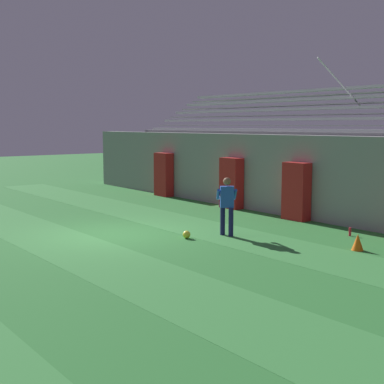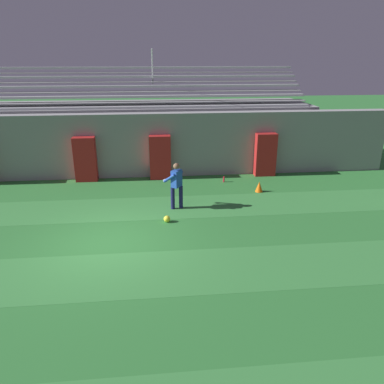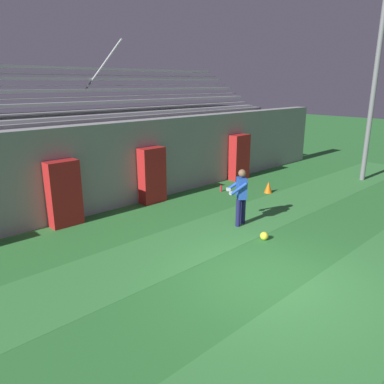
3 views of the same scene
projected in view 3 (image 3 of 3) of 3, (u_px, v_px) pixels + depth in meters
ground_plane at (267, 280)px, 7.94m from camera, size 80.00×80.00×0.00m
turf_stripe_mid at (346, 314)px, 6.74m from camera, size 28.00×2.14×0.01m
turf_stripe_far at (185, 244)px, 9.71m from camera, size 28.00×2.14×0.01m
back_wall at (102, 167)px, 12.05m from camera, size 24.00×0.60×2.80m
padding_pillar_gate_left at (64, 194)px, 10.73m from camera, size 0.92×0.44×1.91m
padding_pillar_gate_right at (152, 175)px, 12.85m from camera, size 0.92×0.44×1.91m
padding_pillar_far_right at (239, 157)px, 15.97m from camera, size 0.92×0.44×1.91m
bleacher_stand at (68, 154)px, 13.64m from camera, size 18.00×4.05×5.43m
floodlight_pole at (381, 35)px, 14.48m from camera, size 0.90×0.36×9.38m
goalkeeper at (241, 194)px, 10.74m from camera, size 0.72×0.74×1.67m
soccer_ball at (264, 236)px, 9.92m from camera, size 0.22×0.22×0.22m
traffic_cone at (268, 187)px, 14.16m from camera, size 0.30×0.30×0.42m
water_bottle at (221, 188)px, 14.33m from camera, size 0.07×0.07×0.24m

